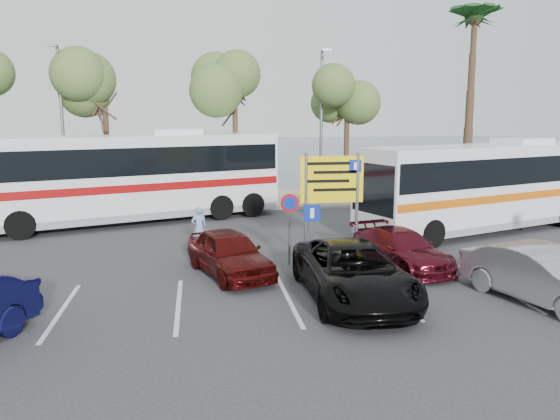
{
  "coord_description": "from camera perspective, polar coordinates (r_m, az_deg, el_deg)",
  "views": [
    {
      "loc": [
        -3.54,
        -14.76,
        4.86
      ],
      "look_at": [
        -0.82,
        3.0,
        1.72
      ],
      "focal_mm": 35.0,
      "sensor_mm": 36.0,
      "label": 1
    }
  ],
  "objects": [
    {
      "name": "ground",
      "position": [
        15.94,
        4.59,
        -7.89
      ],
      "size": [
        120.0,
        120.0,
        0.0
      ],
      "primitive_type": "plane",
      "color": "#313133",
      "rests_on": "ground"
    },
    {
      "name": "kerb_strip",
      "position": [
        29.37,
        -1.67,
        0.52
      ],
      "size": [
        44.0,
        2.4,
        0.15
      ],
      "primitive_type": "cube",
      "color": "gray",
      "rests_on": "ground"
    },
    {
      "name": "seawall",
      "position": [
        31.3,
        -2.12,
        1.52
      ],
      "size": [
        48.0,
        0.8,
        0.6
      ],
      "primitive_type": "cube",
      "color": "#AA9E88",
      "rests_on": "ground"
    },
    {
      "name": "sea",
      "position": [
        75.0,
        -6.02,
        6.14
      ],
      "size": [
        140.0,
        140.0,
        0.0
      ],
      "primitive_type": "plane",
      "color": "#3A4F5D",
      "rests_on": "ground"
    },
    {
      "name": "tree_left",
      "position": [
        29.13,
        -17.89,
        11.69
      ],
      "size": [
        3.2,
        3.2,
        7.2
      ],
      "color": "#382619",
      "rests_on": "kerb_strip"
    },
    {
      "name": "tree_mid",
      "position": [
        28.89,
        -4.77,
        13.43
      ],
      "size": [
        3.2,
        3.2,
        8.0
      ],
      "color": "#382619",
      "rests_on": "kerb_strip"
    },
    {
      "name": "tree_right",
      "position": [
        29.89,
        7.07,
        12.33
      ],
      "size": [
        3.2,
        3.2,
        7.4
      ],
      "color": "#382619",
      "rests_on": "kerb_strip"
    },
    {
      "name": "palm_tree",
      "position": [
        32.84,
        19.68,
        18.12
      ],
      "size": [
        4.8,
        4.8,
        11.2
      ],
      "color": "#382619",
      "rests_on": "kerb_strip"
    },
    {
      "name": "street_lamp_left",
      "position": [
        29.01,
        -21.84,
        8.69
      ],
      "size": [
        0.45,
        1.15,
        8.01
      ],
      "color": "slate",
      "rests_on": "kerb_strip"
    },
    {
      "name": "street_lamp_right",
      "position": [
        29.03,
        4.37,
        9.36
      ],
      "size": [
        0.45,
        1.15,
        8.01
      ],
      "color": "slate",
      "rests_on": "kerb_strip"
    },
    {
      "name": "direction_sign",
      "position": [
        18.68,
        5.45,
        2.38
      ],
      "size": [
        2.2,
        0.12,
        3.6
      ],
      "color": "slate",
      "rests_on": "ground"
    },
    {
      "name": "sign_no_stop",
      "position": [
        17.7,
        1.0,
        -0.8
      ],
      "size": [
        0.6,
        0.08,
        2.35
      ],
      "color": "slate",
      "rests_on": "ground"
    },
    {
      "name": "sign_parking",
      "position": [
        16.26,
        3.33,
        -2.15
      ],
      "size": [
        0.5,
        0.07,
        2.25
      ],
      "color": "slate",
      "rests_on": "ground"
    },
    {
      "name": "lane_markings",
      "position": [
        14.79,
        1.13,
        -9.27
      ],
      "size": [
        12.02,
        4.2,
        0.01
      ],
      "primitive_type": null,
      "color": "silver",
      "rests_on": "ground"
    },
    {
      "name": "coach_bus_left",
      "position": [
        25.6,
        -15.31,
        3.06
      ],
      "size": [
        13.75,
        7.45,
        4.24
      ],
      "color": "white",
      "rests_on": "ground"
    },
    {
      "name": "coach_bus_right",
      "position": [
        24.71,
        21.03,
        2.12
      ],
      "size": [
        12.59,
        6.73,
        3.88
      ],
      "color": "white",
      "rests_on": "ground"
    },
    {
      "name": "car_maroon",
      "position": [
        18.0,
        12.55,
        -3.99
      ],
      "size": [
        2.68,
        4.51,
        1.23
      ],
      "primitive_type": "imported",
      "rotation": [
        0.0,
        0.0,
        0.24
      ],
      "color": "#510D19",
      "rests_on": "ground"
    },
    {
      "name": "car_red",
      "position": [
        16.81,
        -5.32,
        -4.48
      ],
      "size": [
        2.89,
        4.42,
        1.4
      ],
      "primitive_type": "imported",
      "rotation": [
        0.0,
        0.0,
        0.33
      ],
      "color": "#480B0A",
      "rests_on": "ground"
    },
    {
      "name": "suv_black",
      "position": [
        14.68,
        7.67,
        -6.45
      ],
      "size": [
        2.49,
        5.4,
        1.5
      ],
      "primitive_type": "imported",
      "rotation": [
        0.0,
        0.0,
        0.0
      ],
      "color": "black",
      "rests_on": "ground"
    },
    {
      "name": "car_silver_b",
      "position": [
        15.83,
        25.8,
        -6.21
      ],
      "size": [
        2.87,
        4.75,
        1.48
      ],
      "primitive_type": "imported",
      "rotation": [
        0.0,
        0.0,
        0.31
      ],
      "color": "gray",
      "rests_on": "ground"
    },
    {
      "name": "pedestrian_near",
      "position": [
        20.18,
        -8.45,
        -1.85
      ],
      "size": [
        0.63,
        0.48,
        1.58
      ],
      "primitive_type": "imported",
      "rotation": [
        0.0,
        0.0,
        3.32
      ],
      "color": "#7D97B6",
      "rests_on": "ground"
    },
    {
      "name": "pedestrian_far",
      "position": [
        25.64,
        23.85,
        -0.1
      ],
      "size": [
        0.83,
        0.93,
        1.57
      ],
      "primitive_type": "imported",
      "rotation": [
        0.0,
        0.0,
        1.94
      ],
      "color": "#2D2F43",
      "rests_on": "ground"
    }
  ]
}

